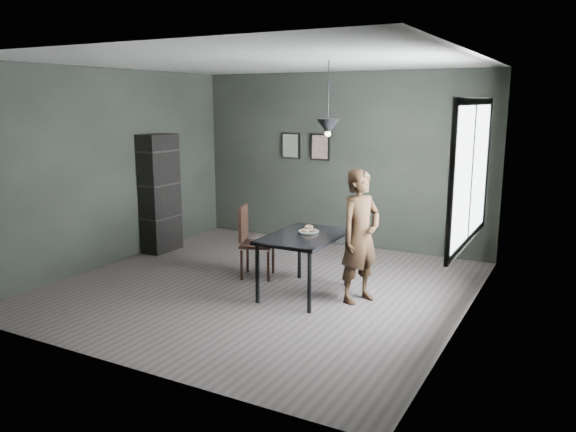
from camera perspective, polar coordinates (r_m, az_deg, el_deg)
The scene contains 13 objects.
ground at distance 7.29m, azimuth -2.63°, elevation -7.14°, with size 5.00×5.00×0.00m, color #37312F.
back_wall at distance 9.19m, azimuth 5.35°, elevation 5.68°, with size 5.00×0.10×2.80m, color black.
ceiling at distance 6.92m, azimuth -2.85°, elevation 15.39°, with size 5.00×5.00×0.02m.
window_assembly at distance 6.26m, azimuth 18.12°, elevation 4.22°, with size 0.04×1.96×1.56m.
cafe_table at distance 6.82m, azimuth 1.65°, elevation -2.57°, with size 0.80×1.20×0.75m.
white_plate at distance 6.93m, azimuth 2.13°, elevation -1.63°, with size 0.23×0.23×0.01m, color white.
donut_pile at distance 6.92m, azimuth 2.13°, elevation -1.35°, with size 0.18×0.19×0.08m.
woman at distance 6.62m, azimuth 7.34°, elevation -2.06°, with size 0.58×0.38×1.58m, color black.
wood_chair at distance 7.55m, azimuth -3.77°, elevation -2.13°, with size 0.54×0.54×0.97m.
shelf_unit at distance 9.01m, azimuth -12.91°, elevation 2.26°, with size 0.35×0.62×1.85m, color black.
pendant_lamp at distance 6.60m, azimuth 4.08°, elevation 9.05°, with size 0.28×0.28×0.86m.
framed_print_left at distance 9.53m, azimuth 0.27°, elevation 7.15°, with size 0.34×0.04×0.44m.
framed_print_right at distance 9.28m, azimuth 3.30°, elevation 7.01°, with size 0.34×0.04×0.44m.
Camera 1 is at (3.56, -5.92, 2.35)m, focal length 35.00 mm.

